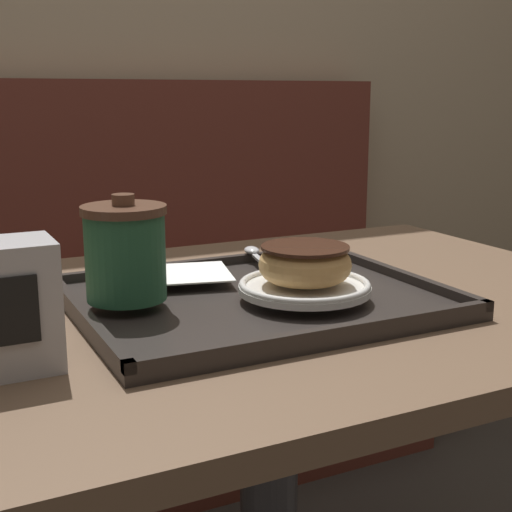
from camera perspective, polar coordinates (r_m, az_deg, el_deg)
The scene contains 8 objects.
booth_bench at distance 1.90m, azimuth -4.30°, elevation -7.13°, with size 1.17×0.44×1.00m.
cafe_table at distance 0.98m, azimuth 1.05°, elevation -11.95°, with size 0.99×0.71×0.71m.
serving_tray at distance 0.90m, azimuth 0.00°, elevation -3.54°, with size 0.44×0.36×0.02m.
napkin_paper at distance 0.96m, azimuth -6.08°, elevation -1.40°, with size 0.15×0.14×0.00m.
coffee_cup_front at distance 0.85m, azimuth -10.49°, elevation 0.38°, with size 0.10×0.10×0.12m.
plate_with_chocolate_donut at distance 0.87m, azimuth 3.91°, elevation -2.44°, with size 0.16×0.16×0.01m.
donut_chocolate_glazed at distance 0.86m, azimuth 3.94°, elevation -0.58°, with size 0.11×0.11×0.04m.
spoon at distance 1.05m, azimuth -0.08°, elevation 0.17°, with size 0.05×0.14×0.01m.
Camera 1 is at (-0.41, -0.79, 0.97)m, focal length 50.00 mm.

